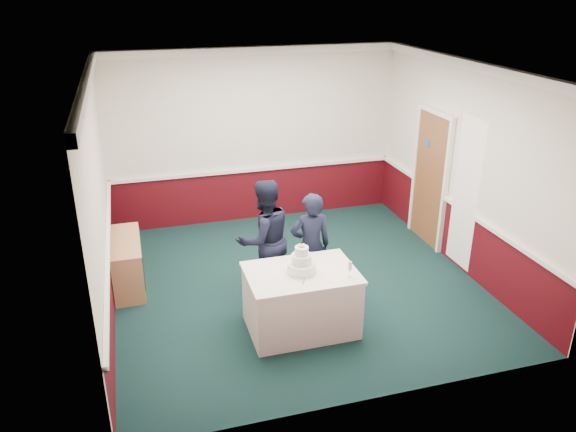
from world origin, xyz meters
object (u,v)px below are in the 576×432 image
object	(u,v)px
champagne_flute	(350,267)
person_man	(264,239)
wedding_cake	(301,264)
cake_knife	(304,280)
sideboard	(128,263)
person_woman	(311,246)
cake_table	(301,300)

from	to	relation	value
champagne_flute	person_man	bearing A→B (deg)	121.04
wedding_cake	cake_knife	xyz separation A→B (m)	(-0.03, -0.20, -0.11)
sideboard	person_woman	xyz separation A→B (m)	(2.35, -0.99, 0.40)
cake_knife	champagne_flute	bearing A→B (deg)	15.77
cake_table	person_man	size ratio (longest dim) A/B	0.80
sideboard	cake_table	size ratio (longest dim) A/B	0.91
champagne_flute	cake_knife	bearing A→B (deg)	171.42
cake_knife	person_woman	xyz separation A→B (m)	(0.37, 0.90, -0.04)
sideboard	person_woman	distance (m)	2.58
cake_knife	person_man	world-z (taller)	person_man
sideboard	wedding_cake	world-z (taller)	wedding_cake
cake_table	champagne_flute	world-z (taller)	champagne_flute
person_woman	champagne_flute	bearing A→B (deg)	101.81
person_woman	wedding_cake	bearing A→B (deg)	66.58
person_man	person_woman	distance (m)	0.62
wedding_cake	person_woman	bearing A→B (deg)	63.75
person_man	wedding_cake	bearing A→B (deg)	88.56
wedding_cake	person_man	size ratio (longest dim) A/B	0.22
sideboard	cake_knife	size ratio (longest dim) A/B	5.45
cake_table	wedding_cake	world-z (taller)	wedding_cake
champagne_flute	sideboard	bearing A→B (deg)	141.94
wedding_cake	champagne_flute	world-z (taller)	wedding_cake
cake_table	champagne_flute	xyz separation A→B (m)	(0.50, -0.28, 0.53)
wedding_cake	person_woman	distance (m)	0.79
champagne_flute	cake_table	bearing A→B (deg)	150.75
person_man	person_woman	bearing A→B (deg)	143.31
cake_table	cake_knife	size ratio (longest dim) A/B	6.00
wedding_cake	cake_knife	size ratio (longest dim) A/B	1.65
sideboard	person_man	xyz separation A→B (m)	(1.78, -0.76, 0.48)
person_woman	cake_knife	bearing A→B (deg)	70.20
cake_table	person_man	bearing A→B (deg)	103.69
sideboard	wedding_cake	xyz separation A→B (m)	(2.01, -1.69, 0.55)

